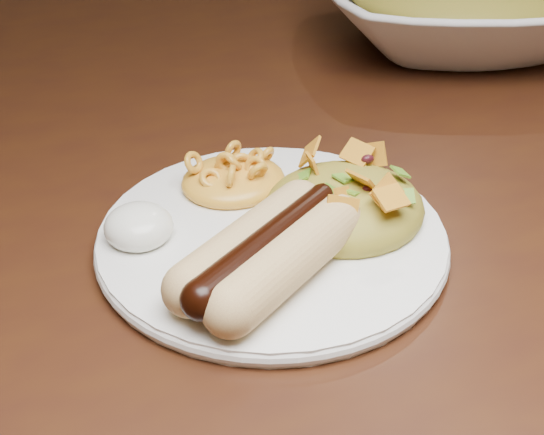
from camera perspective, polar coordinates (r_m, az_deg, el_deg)
name	(u,v)px	position (r m, az deg, el deg)	size (l,w,h in m)	color
table	(219,229)	(0.66, -3.98, -0.91)	(1.60, 0.90, 0.75)	black
plate	(272,238)	(0.48, 0.00, -1.56)	(0.22, 0.22, 0.01)	white
hotdog	(268,251)	(0.43, -0.29, -2.51)	(0.11, 0.11, 0.03)	#E8D07F
mac_and_cheese	(233,168)	(0.51, -2.96, 3.71)	(0.07, 0.07, 0.03)	gold
sour_cream	(138,220)	(0.47, -10.07, -0.16)	(0.04, 0.04, 0.03)	white
taco_salad	(345,193)	(0.48, 5.54, 1.85)	(0.10, 0.10, 0.05)	#B57425
serving_bowl	(459,6)	(0.81, 13.92, 15.19)	(0.29, 0.29, 0.07)	silver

